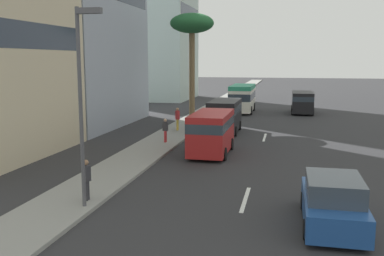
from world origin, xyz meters
name	(u,v)px	position (x,y,z in m)	size (l,w,h in m)	color
ground_plane	(268,126)	(31.50, 0.00, 0.00)	(198.00, 198.00, 0.00)	#2D2D30
sidewalk_right	(191,123)	(31.50, 6.64, 0.07)	(162.00, 2.73, 0.15)	gray
lane_stripe_mid	(245,199)	(11.71, 0.00, 0.01)	(3.20, 0.16, 0.01)	silver
lane_stripe_far	(265,137)	(25.95, 0.00, 0.01)	(3.20, 0.16, 0.01)	silver
van_lead	(303,101)	(40.92, -3.00, 1.27)	(4.86, 2.19, 2.21)	black
car_second	(333,202)	(9.54, -3.08, 0.80)	(4.51, 1.95, 1.71)	#1E478C
van_third	(212,130)	(19.72, 2.76, 1.40)	(4.95, 2.16, 2.45)	#A51E1E
minibus_fourth	(242,97)	(40.66, 3.13, 1.57)	(6.35, 2.36, 2.85)	silver
van_fifth	(225,114)	(27.43, 3.09, 1.40)	(4.91, 2.17, 2.45)	black
pedestrian_near_lamp	(165,129)	(21.98, 6.20, 0.99)	(0.30, 0.32, 1.54)	red
pedestrian_mid_block	(86,178)	(9.86, 5.88, 1.02)	(0.35, 0.39, 1.59)	#333338
pedestrian_by_tree	(177,118)	(26.84, 6.62, 1.11)	(0.39, 0.37, 1.73)	gold
palm_tree	(192,27)	(31.85, 6.59, 8.18)	(3.71, 3.71, 9.20)	brown
street_lamp	(83,87)	(9.21, 5.57, 4.52)	(0.24, 0.97, 7.13)	#4C4C51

